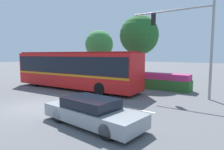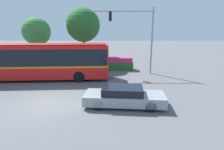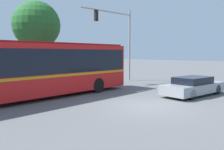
% 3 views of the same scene
% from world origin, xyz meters
% --- Properties ---
extents(ground_plane, '(140.00, 140.00, 0.00)m').
position_xyz_m(ground_plane, '(0.00, 0.00, 0.00)').
color(ground_plane, '#5B5B5E').
extents(city_bus, '(12.58, 3.18, 3.30)m').
position_xyz_m(city_bus, '(-2.68, 5.78, 1.88)').
color(city_bus, red).
rests_on(city_bus, ground).
extents(sedan_foreground, '(4.94, 2.15, 1.19)m').
position_xyz_m(sedan_foreground, '(4.63, -0.19, 0.57)').
color(sedan_foreground, gray).
rests_on(sedan_foreground, ground).
extents(traffic_light_pole, '(5.97, 0.24, 6.74)m').
position_xyz_m(traffic_light_pole, '(6.57, 8.18, 4.46)').
color(traffic_light_pole, gray).
rests_on(traffic_light_pole, ground).
extents(flowering_hedge, '(8.46, 1.29, 1.42)m').
position_xyz_m(flowering_hedge, '(2.08, 10.06, 0.70)').
color(flowering_hedge, '#286028').
rests_on(flowering_hedge, ground).
extents(street_tree_centre, '(4.08, 4.08, 7.13)m').
position_xyz_m(street_tree_centre, '(0.39, 12.20, 5.07)').
color(street_tree_centre, brown).
rests_on(street_tree_centre, ground).
extents(lane_stripe_near, '(2.40, 0.16, 0.01)m').
position_xyz_m(lane_stripe_near, '(5.02, 3.03, 0.01)').
color(lane_stripe_near, silver).
rests_on(lane_stripe_near, ground).
extents(lane_stripe_mid, '(2.40, 0.16, 0.01)m').
position_xyz_m(lane_stripe_mid, '(4.19, 3.12, 0.01)').
color(lane_stripe_mid, silver).
rests_on(lane_stripe_mid, ground).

